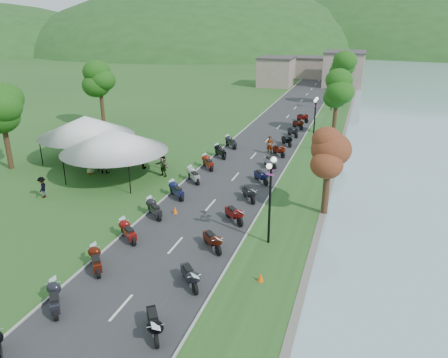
% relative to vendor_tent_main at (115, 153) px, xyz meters
% --- Properties ---
extents(road, '(7.00, 120.00, 0.02)m').
position_rel_vendor_tent_main_xyz_m(road, '(9.24, 14.95, -1.99)').
color(road, '#2E2E31').
rests_on(road, ground).
extents(hills_backdrop, '(360.00, 120.00, 76.00)m').
position_rel_vendor_tent_main_xyz_m(hills_backdrop, '(9.24, 174.95, -2.00)').
color(hills_backdrop, '#285621').
rests_on(hills_backdrop, ground).
extents(far_building, '(18.00, 16.00, 5.00)m').
position_rel_vendor_tent_main_xyz_m(far_building, '(7.24, 59.95, 0.50)').
color(far_building, gray).
rests_on(far_building, ground).
extents(moto_row_left, '(2.60, 39.50, 1.10)m').
position_rel_vendor_tent_main_xyz_m(moto_row_left, '(6.45, -7.63, -1.45)').
color(moto_row_left, '#331411').
rests_on(moto_row_left, ground).
extents(moto_row_right, '(2.60, 50.51, 1.10)m').
position_rel_vendor_tent_main_xyz_m(moto_row_right, '(11.46, 0.51, -1.45)').
color(moto_row_right, '#331411').
rests_on(moto_row_right, ground).
extents(vendor_tent_main, '(5.70, 5.70, 4.00)m').
position_rel_vendor_tent_main_xyz_m(vendor_tent_main, '(0.00, 0.00, 0.00)').
color(vendor_tent_main, silver).
rests_on(vendor_tent_main, ground).
extents(vendor_tent_side, '(5.72, 5.72, 4.00)m').
position_rel_vendor_tent_main_xyz_m(vendor_tent_side, '(-5.00, 3.46, 0.00)').
color(vendor_tent_side, silver).
rests_on(vendor_tent_side, ground).
extents(tree_park_left, '(3.18, 3.18, 8.85)m').
position_rel_vendor_tent_main_xyz_m(tree_park_left, '(-9.83, -0.98, 2.42)').
color(tree_park_left, '#215D15').
rests_on(tree_park_left, ground).
extents(tree_lakeside, '(2.41, 2.41, 6.69)m').
position_rel_vendor_tent_main_xyz_m(tree_lakeside, '(16.90, -1.92, 1.34)').
color(tree_lakeside, '#215D15').
rests_on(tree_lakeside, ground).
extents(pedestrian_a, '(0.64, 0.70, 1.56)m').
position_rel_vendor_tent_main_xyz_m(pedestrian_a, '(-1.49, 2.48, -2.00)').
color(pedestrian_a, slate).
rests_on(pedestrian_a, ground).
extents(pedestrian_b, '(1.00, 0.62, 1.95)m').
position_rel_vendor_tent_main_xyz_m(pedestrian_b, '(-1.53, 0.52, -2.00)').
color(pedestrian_b, slate).
rests_on(pedestrian_b, ground).
extents(pedestrian_c, '(0.77, 1.09, 1.56)m').
position_rel_vendor_tent_main_xyz_m(pedestrian_c, '(-2.80, -5.48, -2.00)').
color(pedestrian_c, slate).
rests_on(pedestrian_c, ground).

